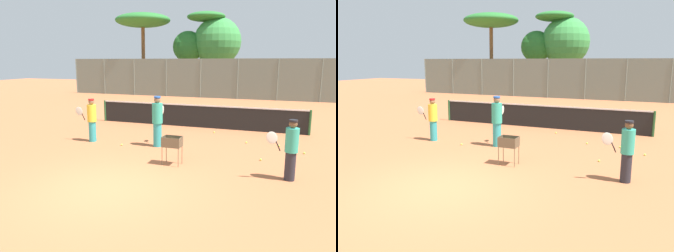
% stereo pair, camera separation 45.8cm
% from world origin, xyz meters
% --- Properties ---
extents(ground_plane, '(80.00, 80.00, 0.00)m').
position_xyz_m(ground_plane, '(0.00, 0.00, 0.00)').
color(ground_plane, '#B7663D').
extents(tennis_net, '(9.92, 0.10, 1.07)m').
position_xyz_m(tennis_net, '(0.00, 8.08, 0.56)').
color(tennis_net, '#26592D').
rests_on(tennis_net, ground_plane).
extents(back_fence, '(31.09, 0.08, 3.26)m').
position_xyz_m(back_fence, '(0.00, 20.49, 1.63)').
color(back_fence, slate).
rests_on(back_fence, ground_plane).
extents(tree_0, '(3.00, 3.00, 5.93)m').
position_xyz_m(tree_0, '(-5.56, 24.92, 4.41)').
color(tree_0, brown).
rests_on(tree_0, ground_plane).
extents(tree_1, '(3.64, 3.64, 7.64)m').
position_xyz_m(tree_1, '(-3.87, 25.11, 7.02)').
color(tree_1, brown).
rests_on(tree_1, ground_plane).
extents(tree_2, '(4.58, 4.58, 7.18)m').
position_xyz_m(tree_2, '(-2.83, 25.59, 4.87)').
color(tree_2, brown).
rests_on(tree_2, ground_plane).
extents(tree_3, '(5.22, 5.22, 7.49)m').
position_xyz_m(tree_3, '(-9.43, 22.85, 6.76)').
color(tree_3, brown).
rests_on(tree_3, ground_plane).
extents(player_white_outfit, '(0.89, 0.34, 1.66)m').
position_xyz_m(player_white_outfit, '(-3.05, 4.02, 0.86)').
color(player_white_outfit, teal).
rests_on(player_white_outfit, ground_plane).
extents(player_red_cap, '(0.38, 0.94, 1.84)m').
position_xyz_m(player_red_cap, '(-0.39, 4.20, 0.95)').
color(player_red_cap, teal).
rests_on(player_red_cap, ground_plane).
extents(player_yellow_shirt, '(0.85, 0.42, 1.61)m').
position_xyz_m(player_yellow_shirt, '(4.14, 2.19, 0.84)').
color(player_yellow_shirt, '#26262D').
rests_on(player_yellow_shirt, ground_plane).
extents(ball_cart, '(0.56, 0.41, 0.86)m').
position_xyz_m(ball_cart, '(0.81, 2.36, 0.64)').
color(ball_cart, brown).
rests_on(ball_cart, ground_plane).
extents(tennis_ball_0, '(0.07, 0.07, 0.07)m').
position_xyz_m(tennis_ball_0, '(2.60, 5.78, 0.03)').
color(tennis_ball_0, '#D1E54C').
rests_on(tennis_ball_0, ground_plane).
extents(tennis_ball_1, '(0.07, 0.07, 0.07)m').
position_xyz_m(tennis_ball_1, '(3.79, 5.68, 0.03)').
color(tennis_ball_1, '#D1E54C').
rests_on(tennis_ball_1, ground_plane).
extents(tennis_ball_2, '(0.07, 0.07, 0.07)m').
position_xyz_m(tennis_ball_2, '(3.31, 3.70, 0.03)').
color(tennis_ball_2, '#D1E54C').
rests_on(tennis_ball_2, ground_plane).
extents(tennis_ball_3, '(0.07, 0.07, 0.07)m').
position_xyz_m(tennis_ball_3, '(1.07, 7.12, 0.03)').
color(tennis_ball_3, '#D1E54C').
rests_on(tennis_ball_3, ground_plane).
extents(tennis_ball_4, '(0.07, 0.07, 0.07)m').
position_xyz_m(tennis_ball_4, '(-1.68, 3.82, 0.03)').
color(tennis_ball_4, '#D1E54C').
rests_on(tennis_ball_4, ground_plane).
extents(tennis_ball_5, '(0.07, 0.07, 0.07)m').
position_xyz_m(tennis_ball_5, '(4.62, 4.97, 0.03)').
color(tennis_ball_5, '#D1E54C').
rests_on(tennis_ball_5, ground_plane).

